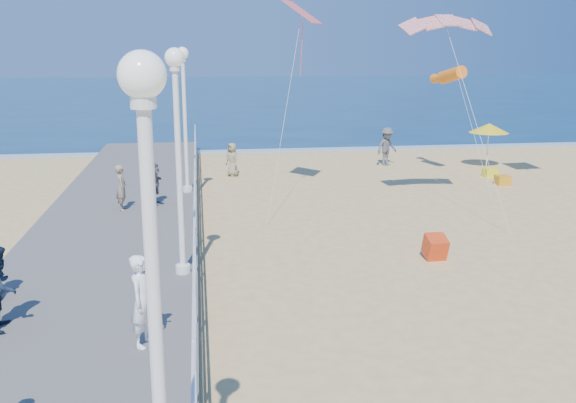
{
  "coord_description": "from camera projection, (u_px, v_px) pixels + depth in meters",
  "views": [
    {
      "loc": [
        -4.87,
        -14.9,
        5.75
      ],
      "look_at": [
        -2.5,
        2.0,
        1.6
      ],
      "focal_mm": 40.0,
      "sensor_mm": 36.0,
      "label": 1
    }
  ],
  "objects": [
    {
      "name": "lamp_post_mid",
      "position": [
        178.0,
        139.0,
        14.77
      ],
      "size": [
        0.44,
        0.44,
        5.32
      ],
      "color": "white",
      "rests_on": "boardwalk"
    },
    {
      "name": "kite_windsock",
      "position": [
        452.0,
        75.0,
        27.83
      ],
      "size": [
        1.01,
        2.7,
        1.08
      ],
      "primitive_type": "cylinder",
      "rotation": [
        1.36,
        0.0,
        0.17
      ],
      "color": "orange"
    },
    {
      "name": "box_kite",
      "position": [
        435.0,
        249.0,
        17.66
      ],
      "size": [
        0.58,
        0.73,
        0.74
      ],
      "primitive_type": "cube",
      "rotation": [
        0.31,
        0.0,
        0.04
      ],
      "color": "red",
      "rests_on": "ground"
    },
    {
      "name": "surf_line",
      "position": [
        286.0,
        150.0,
        36.08
      ],
      "size": [
        160.0,
        1.2,
        0.04
      ],
      "primitive_type": "cube",
      "color": "silver",
      "rests_on": "ground"
    },
    {
      "name": "boardwalk",
      "position": [
        92.0,
        285.0,
        15.3
      ],
      "size": [
        5.0,
        44.0,
        0.4
      ],
      "primitive_type": "cube",
      "color": "slate",
      "rests_on": "ground"
    },
    {
      "name": "woman_holding_toddler",
      "position": [
        143.0,
        301.0,
        11.59
      ],
      "size": [
        0.61,
        0.74,
        1.73
      ],
      "primitive_type": "imported",
      "rotation": [
        0.0,
        0.0,
        1.2
      ],
      "color": "white",
      "rests_on": "boardwalk"
    },
    {
      "name": "ground",
      "position": [
        396.0,
        277.0,
        16.36
      ],
      "size": [
        160.0,
        160.0,
        0.0
      ],
      "primitive_type": "plane",
      "color": "#E2BD76",
      "rests_on": "ground"
    },
    {
      "name": "beach_chair_left",
      "position": [
        490.0,
        173.0,
        28.87
      ],
      "size": [
        0.55,
        0.55,
        0.4
      ],
      "primitive_type": "cube",
      "color": "yellow",
      "rests_on": "ground"
    },
    {
      "name": "toddler_held",
      "position": [
        151.0,
        279.0,
        11.67
      ],
      "size": [
        0.38,
        0.43,
        0.73
      ],
      "primitive_type": "imported",
      "rotation": [
        0.0,
        0.0,
        1.2
      ],
      "color": "blue",
      "rests_on": "boardwalk"
    },
    {
      "name": "spectator_7",
      "position": [
        0.0,
        287.0,
        12.35
      ],
      "size": [
        0.66,
        0.83,
        1.67
      ],
      "primitive_type": "imported",
      "rotation": [
        0.0,
        0.0,
        1.6
      ],
      "color": "#1A283A",
      "rests_on": "boardwalk"
    },
    {
      "name": "ocean",
      "position": [
        237.0,
        94.0,
        78.9
      ],
      "size": [
        160.0,
        90.0,
        0.05
      ],
      "primitive_type": "cube",
      "color": "navy",
      "rests_on": "ground"
    },
    {
      "name": "beach_walker_a",
      "position": [
        387.0,
        147.0,
        31.52
      ],
      "size": [
        1.39,
        1.18,
        1.87
      ],
      "primitive_type": "imported",
      "rotation": [
        0.0,
        0.0,
        0.49
      ],
      "color": "#515256",
      "rests_on": "ground"
    },
    {
      "name": "spectator_6",
      "position": [
        122.0,
        188.0,
        21.29
      ],
      "size": [
        0.41,
        0.58,
        1.54
      ],
      "primitive_type": "imported",
      "rotation": [
        0.0,
        0.0,
        1.64
      ],
      "color": "gray",
      "rests_on": "boardwalk"
    },
    {
      "name": "railing",
      "position": [
        194.0,
        239.0,
        15.38
      ],
      "size": [
        0.05,
        42.0,
        0.55
      ],
      "color": "white",
      "rests_on": "boardwalk"
    },
    {
      "name": "lamp_post_near",
      "position": [
        152.0,
        271.0,
        6.11
      ],
      "size": [
        0.44,
        0.44,
        5.32
      ],
      "color": "white",
      "rests_on": "boardwalk"
    },
    {
      "name": "beach_umbrella",
      "position": [
        489.0,
        128.0,
        30.78
      ],
      "size": [
        1.9,
        1.9,
        2.14
      ],
      "color": "white",
      "rests_on": "ground"
    },
    {
      "name": "lamp_post_far",
      "position": [
        184.0,
        105.0,
        23.43
      ],
      "size": [
        0.44,
        0.44,
        5.32
      ],
      "color": "white",
      "rests_on": "boardwalk"
    },
    {
      "name": "beach_chair_right",
      "position": [
        502.0,
        180.0,
        27.23
      ],
      "size": [
        0.55,
        0.55,
        0.4
      ],
      "primitive_type": "cube",
      "color": "orange",
      "rests_on": "ground"
    },
    {
      "name": "kite_parafoil",
      "position": [
        448.0,
        20.0,
        21.45
      ],
      "size": [
        3.15,
        0.94,
        0.65
      ],
      "primitive_type": null,
      "rotation": [
        0.44,
        0.0,
        0.0
      ],
      "color": "red"
    },
    {
      "name": "spectator_5",
      "position": [
        154.0,
        184.0,
        22.1
      ],
      "size": [
        0.45,
        1.35,
        1.46
      ],
      "primitive_type": "imported",
      "rotation": [
        0.0,
        0.0,
        1.56
      ],
      "color": "#504F54",
      "rests_on": "boardwalk"
    },
    {
      "name": "beach_walker_c",
      "position": [
        232.0,
        160.0,
        28.92
      ],
      "size": [
        0.8,
        0.89,
        1.52
      ],
      "primitive_type": "imported",
      "rotation": [
        0.0,
        0.0,
        -1.01
      ],
      "color": "gray",
      "rests_on": "ground"
    },
    {
      "name": "kite_diamond_pink",
      "position": [
        302.0,
        12.0,
        23.25
      ],
      "size": [
        1.72,
        1.84,
        0.85
      ],
      "primitive_type": "cube",
      "rotation": [
        0.6,
        0.0,
        1.13
      ],
      "color": "#F55A5A"
    }
  ]
}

